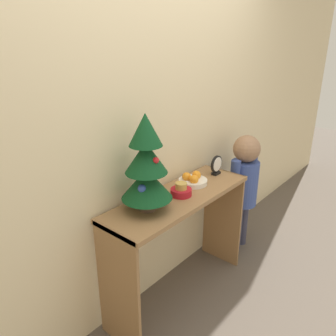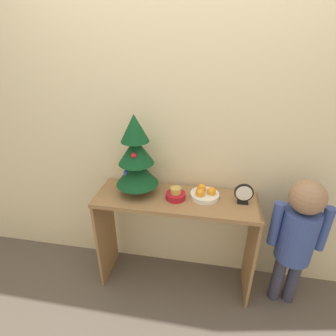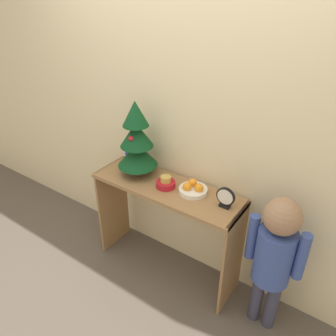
% 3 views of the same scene
% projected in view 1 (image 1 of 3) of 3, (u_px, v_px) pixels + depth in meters
% --- Properties ---
extents(ground_plane, '(12.00, 12.00, 0.00)m').
position_uv_depth(ground_plane, '(199.00, 305.00, 2.33)').
color(ground_plane, brown).
extents(back_wall, '(7.00, 0.05, 2.50)m').
position_uv_depth(back_wall, '(153.00, 124.00, 2.14)').
color(back_wall, beige).
rests_on(back_wall, ground_plane).
extents(console_table, '(1.16, 0.38, 0.81)m').
position_uv_depth(console_table, '(180.00, 221.00, 2.22)').
color(console_table, olive).
rests_on(console_table, ground_plane).
extents(mini_tree, '(0.30, 0.30, 0.58)m').
position_uv_depth(mini_tree, '(146.00, 166.00, 1.86)').
color(mini_tree, '#4C3828').
rests_on(mini_tree, console_table).
extents(fruit_bowl, '(0.20, 0.20, 0.08)m').
position_uv_depth(fruit_bowl, '(193.00, 180.00, 2.31)').
color(fruit_bowl, silver).
rests_on(fruit_bowl, console_table).
extents(singing_bowl, '(0.14, 0.14, 0.09)m').
position_uv_depth(singing_bowl, '(181.00, 191.00, 2.14)').
color(singing_bowl, '#AD1923').
rests_on(singing_bowl, console_table).
extents(desk_clock, '(0.13, 0.04, 0.15)m').
position_uv_depth(desk_clock, '(216.00, 165.00, 2.46)').
color(desk_clock, black).
rests_on(desk_clock, console_table).
extents(child_figure, '(0.37, 0.24, 1.04)m').
position_uv_depth(child_figure, '(244.00, 180.00, 2.79)').
color(child_figure, '#38384C').
rests_on(child_figure, ground_plane).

